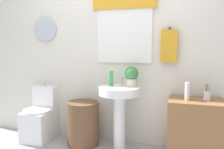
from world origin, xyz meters
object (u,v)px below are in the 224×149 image
object	(u,v)px
laundry_hamper	(83,123)
wooden_cabinet	(195,130)
toothbrush_cup	(207,96)
pedestal_sink	(119,103)
soap_bottle	(111,78)
potted_plant	(131,76)
toilet	(41,118)
lotion_bottle	(187,91)

from	to	relation	value
laundry_hamper	wooden_cabinet	size ratio (longest dim) A/B	0.82
laundry_hamper	toothbrush_cup	size ratio (longest dim) A/B	3.16
wooden_cabinet	toothbrush_cup	world-z (taller)	toothbrush_cup
toothbrush_cup	pedestal_sink	bearing A→B (deg)	-178.89
soap_bottle	potted_plant	xyz separation A→B (m)	(0.26, 0.01, 0.04)
toilet	soap_bottle	bearing A→B (deg)	1.01
wooden_cabinet	toothbrush_cup	xyz separation A→B (m)	(0.11, 0.02, 0.41)
laundry_hamper	potted_plant	size ratio (longest dim) A/B	2.30
toilet	pedestal_sink	xyz separation A→B (m)	(1.16, -0.03, 0.32)
pedestal_sink	lotion_bottle	world-z (taller)	lotion_bottle
toilet	pedestal_sink	size ratio (longest dim) A/B	0.94
toilet	laundry_hamper	world-z (taller)	toilet
soap_bottle	potted_plant	bearing A→B (deg)	2.20
toilet	toothbrush_cup	bearing A→B (deg)	-0.30
soap_bottle	toothbrush_cup	distance (m)	1.16
toothbrush_cup	lotion_bottle	bearing A→B (deg)	-164.73
potted_plant	soap_bottle	bearing A→B (deg)	-177.80
laundry_hamper	lotion_bottle	world-z (taller)	lotion_bottle
laundry_hamper	potted_plant	distance (m)	0.92
toilet	pedestal_sink	distance (m)	1.21
lotion_bottle	toilet	bearing A→B (deg)	177.92
laundry_hamper	soap_bottle	size ratio (longest dim) A/B	3.06
laundry_hamper	lotion_bottle	bearing A→B (deg)	-1.75
toilet	potted_plant	distance (m)	1.46
laundry_hamper	toothbrush_cup	world-z (taller)	toothbrush_cup
soap_bottle	lotion_bottle	distance (m)	0.94
wooden_cabinet	toothbrush_cup	distance (m)	0.42
potted_plant	toothbrush_cup	bearing A→B (deg)	-2.57
toilet	laundry_hamper	size ratio (longest dim) A/B	1.31
toilet	laundry_hamper	distance (m)	0.66
wooden_cabinet	soap_bottle	xyz separation A→B (m)	(-1.04, 0.05, 0.56)
laundry_hamper	lotion_bottle	xyz separation A→B (m)	(1.31, -0.04, 0.52)
soap_bottle	toothbrush_cup	xyz separation A→B (m)	(1.15, -0.03, -0.15)
laundry_hamper	soap_bottle	distance (m)	0.73
pedestal_sink	soap_bottle	bearing A→B (deg)	157.38
pedestal_sink	wooden_cabinet	distance (m)	0.96
toothbrush_cup	soap_bottle	bearing A→B (deg)	178.51
pedestal_sink	soap_bottle	xyz separation A→B (m)	(-0.12, 0.05, 0.30)
toothbrush_cup	wooden_cabinet	bearing A→B (deg)	-169.67
potted_plant	lotion_bottle	distance (m)	0.69
toilet	soap_bottle	world-z (taller)	soap_bottle
toilet	toothbrush_cup	xyz separation A→B (m)	(2.19, -0.01, 0.47)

